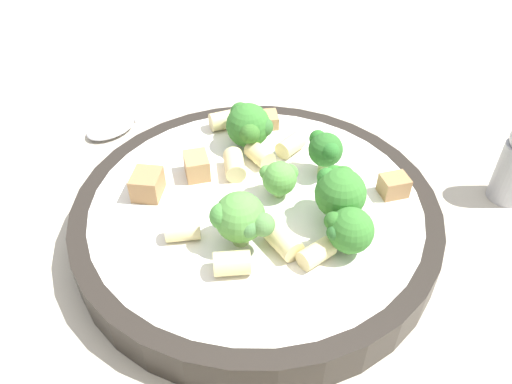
{
  "coord_description": "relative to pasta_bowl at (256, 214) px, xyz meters",
  "views": [
    {
      "loc": [
        -0.29,
        0.03,
        0.29
      ],
      "look_at": [
        0.0,
        0.0,
        0.04
      ],
      "focal_mm": 35.0,
      "sensor_mm": 36.0,
      "label": 1
    }
  ],
  "objects": [
    {
      "name": "ground_plane",
      "position": [
        0.0,
        0.0,
        -0.02
      ],
      "size": [
        2.0,
        2.0,
        0.0
      ],
      "primitive_type": "plane",
      "color": "#BCB29E"
    },
    {
      "name": "pasta_bowl",
      "position": [
        0.0,
        0.0,
        0.0
      ],
      "size": [
        0.28,
        0.28,
        0.03
      ],
      "color": "#28231E",
      "rests_on": "ground_plane"
    },
    {
      "name": "broccoli_floret_0",
      "position": [
        -0.02,
        -0.06,
        0.04
      ],
      "size": [
        0.04,
        0.04,
        0.05
      ],
      "color": "#93B766",
      "rests_on": "pasta_bowl"
    },
    {
      "name": "broccoli_floret_1",
      "position": [
        0.01,
        -0.02,
        0.03
      ],
      "size": [
        0.03,
        0.03,
        0.03
      ],
      "color": "#9EC175",
      "rests_on": "pasta_bowl"
    },
    {
      "name": "broccoli_floret_2",
      "position": [
        0.03,
        -0.06,
        0.04
      ],
      "size": [
        0.03,
        0.03,
        0.04
      ],
      "color": "#93B766",
      "rests_on": "pasta_bowl"
    },
    {
      "name": "broccoli_floret_3",
      "position": [
        -0.06,
        -0.06,
        0.03
      ],
      "size": [
        0.03,
        0.03,
        0.04
      ],
      "color": "#84AD60",
      "rests_on": "pasta_bowl"
    },
    {
      "name": "broccoli_floret_4",
      "position": [
        -0.04,
        0.01,
        0.04
      ],
      "size": [
        0.04,
        0.04,
        0.04
      ],
      "color": "#93B766",
      "rests_on": "pasta_bowl"
    },
    {
      "name": "broccoli_floret_5",
      "position": [
        0.07,
        0.0,
        0.03
      ],
      "size": [
        0.05,
        0.04,
        0.04
      ],
      "color": "#93B766",
      "rests_on": "pasta_bowl"
    },
    {
      "name": "rigatoni_0",
      "position": [
        0.1,
        0.02,
        0.02
      ],
      "size": [
        0.02,
        0.03,
        0.02
      ],
      "primitive_type": "cylinder",
      "rotation": [
        1.57,
        0.0,
        0.29
      ],
      "color": "beige",
      "rests_on": "pasta_bowl"
    },
    {
      "name": "rigatoni_1",
      "position": [
        0.06,
        -0.04,
        0.02
      ],
      "size": [
        0.03,
        0.03,
        0.02
      ],
      "primitive_type": "cylinder",
      "rotation": [
        1.57,
        0.0,
        0.77
      ],
      "color": "beige",
      "rests_on": "pasta_bowl"
    },
    {
      "name": "rigatoni_2",
      "position": [
        0.05,
        -0.01,
        0.02
      ],
      "size": [
        0.03,
        0.03,
        0.02
      ],
      "primitive_type": "cylinder",
      "rotation": [
        1.57,
        0.0,
        2.12
      ],
      "color": "beige",
      "rests_on": "pasta_bowl"
    },
    {
      "name": "rigatoni_3",
      "position": [
        0.04,
        0.01,
        0.02
      ],
      "size": [
        0.03,
        0.02,
        0.02
      ],
      "primitive_type": "cylinder",
      "rotation": [
        1.57,
        0.0,
        1.61
      ],
      "color": "beige",
      "rests_on": "pasta_bowl"
    },
    {
      "name": "rigatoni_4",
      "position": [
        -0.03,
        0.06,
        0.02
      ],
      "size": [
        0.01,
        0.02,
        0.01
      ],
      "primitive_type": "cylinder",
      "rotation": [
        1.57,
        0.0,
        0.04
      ],
      "color": "beige",
      "rests_on": "pasta_bowl"
    },
    {
      "name": "rigatoni_5",
      "position": [
        -0.07,
        0.02,
        0.02
      ],
      "size": [
        0.02,
        0.02,
        0.02
      ],
      "primitive_type": "cylinder",
      "rotation": [
        1.57,
        0.0,
        0.01
      ],
      "color": "beige",
      "rests_on": "pasta_bowl"
    },
    {
      "name": "rigatoni_6",
      "position": [
        -0.05,
        -0.01,
        0.02
      ],
      "size": [
        0.03,
        0.03,
        0.02
      ],
      "primitive_type": "cylinder",
      "rotation": [
        1.57,
        0.0,
        2.07
      ],
      "color": "beige",
      "rests_on": "pasta_bowl"
    },
    {
      "name": "rigatoni_7",
      "position": [
        -0.06,
        -0.04,
        0.02
      ],
      "size": [
        0.03,
        0.03,
        0.01
      ],
      "primitive_type": "cylinder",
      "rotation": [
        1.57,
        0.0,
        0.56
      ],
      "color": "beige",
      "rests_on": "pasta_bowl"
    },
    {
      "name": "chicken_chunk_0",
      "position": [
        0.02,
        0.08,
        0.02
      ],
      "size": [
        0.03,
        0.03,
        0.02
      ],
      "primitive_type": "cube",
      "rotation": [
        0.0,
        0.0,
        2.93
      ],
      "color": "#A87A4C",
      "rests_on": "pasta_bowl"
    },
    {
      "name": "chicken_chunk_1",
      "position": [
        0.04,
        0.05,
        0.02
      ],
      "size": [
        0.03,
        0.02,
        0.02
      ],
      "primitive_type": "cube",
      "rotation": [
        0.0,
        0.0,
        0.16
      ],
      "color": "tan",
      "rests_on": "pasta_bowl"
    },
    {
      "name": "chicken_chunk_2",
      "position": [
        -0.0,
        -0.11,
        0.02
      ],
      "size": [
        0.02,
        0.02,
        0.02
      ],
      "primitive_type": "cube",
      "rotation": [
        0.0,
        0.0,
        1.74
      ],
      "color": "#A87A4C",
      "rests_on": "pasta_bowl"
    },
    {
      "name": "chicken_chunk_3",
      "position": [
        0.11,
        -0.02,
        0.02
      ],
      "size": [
        0.02,
        0.02,
        0.01
      ],
      "primitive_type": "cube",
      "rotation": [
        0.0,
        0.0,
        0.05
      ],
      "color": "tan",
      "rests_on": "pasta_bowl"
    },
    {
      "name": "spoon",
      "position": [
        0.17,
        0.12,
        -0.01
      ],
      "size": [
        0.13,
        0.14,
        0.01
      ],
      "color": "silver",
      "rests_on": "ground_plane"
    }
  ]
}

